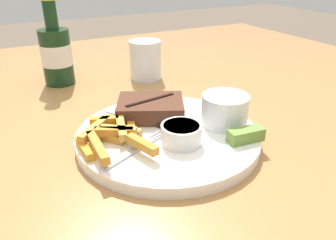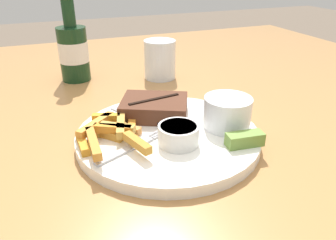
% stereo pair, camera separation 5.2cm
% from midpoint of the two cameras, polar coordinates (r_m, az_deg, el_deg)
% --- Properties ---
extents(dining_table, '(1.60, 1.57, 0.77)m').
position_cam_midpoint_polar(dining_table, '(0.56, -2.65, -8.65)').
color(dining_table, '#A87542').
rests_on(dining_table, ground_plane).
extents(dinner_plate, '(0.29, 0.29, 0.02)m').
position_cam_midpoint_polar(dinner_plate, '(0.53, -2.79, -2.88)').
color(dinner_plate, white).
rests_on(dinner_plate, dining_table).
extents(steak_portion, '(0.14, 0.13, 0.03)m').
position_cam_midpoint_polar(steak_portion, '(0.57, -5.39, 2.08)').
color(steak_portion, '#512D1E').
rests_on(steak_portion, dinner_plate).
extents(fries_pile, '(0.11, 0.15, 0.02)m').
position_cam_midpoint_polar(fries_pile, '(0.51, -12.74, -2.32)').
color(fries_pile, orange).
rests_on(fries_pile, dinner_plate).
extents(coleslaw_cup, '(0.08, 0.08, 0.05)m').
position_cam_midpoint_polar(coleslaw_cup, '(0.54, 7.21, 2.05)').
color(coleslaw_cup, white).
rests_on(coleslaw_cup, dinner_plate).
extents(dipping_sauce_cup, '(0.06, 0.06, 0.03)m').
position_cam_midpoint_polar(dipping_sauce_cup, '(0.48, -0.49, -2.32)').
color(dipping_sauce_cup, silver).
rests_on(dipping_sauce_cup, dinner_plate).
extents(pickle_spear, '(0.06, 0.03, 0.02)m').
position_cam_midpoint_polar(pickle_spear, '(0.50, 10.55, -2.69)').
color(pickle_spear, olive).
rests_on(pickle_spear, dinner_plate).
extents(fork_utensil, '(0.13, 0.06, 0.00)m').
position_cam_midpoint_polar(fork_utensil, '(0.48, -8.92, -5.26)').
color(fork_utensil, '#B7B7BC').
rests_on(fork_utensil, dinner_plate).
extents(knife_utensil, '(0.10, 0.15, 0.01)m').
position_cam_midpoint_polar(knife_utensil, '(0.55, -5.30, -0.43)').
color(knife_utensil, '#B7B7BC').
rests_on(knife_utensil, dinner_plate).
extents(beer_bottle, '(0.07, 0.07, 0.20)m').
position_cam_midpoint_polar(beer_bottle, '(0.81, -20.66, 10.79)').
color(beer_bottle, '#143319').
rests_on(beer_bottle, dining_table).
extents(drinking_glass, '(0.08, 0.08, 0.09)m').
position_cam_midpoint_polar(drinking_glass, '(0.81, -5.82, 10.34)').
color(drinking_glass, silver).
rests_on(drinking_glass, dining_table).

